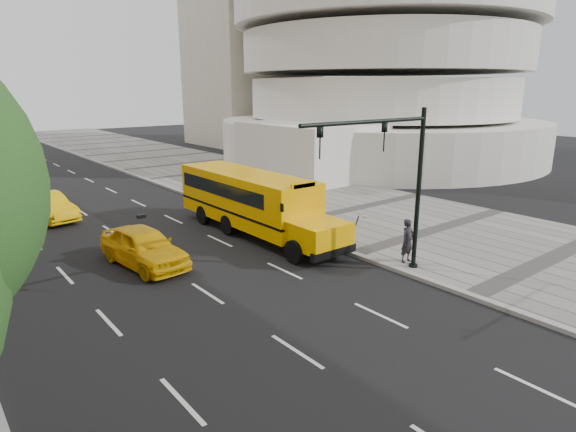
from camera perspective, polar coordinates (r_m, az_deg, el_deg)
ground at (r=22.20m, az=-13.67°, el=-4.12°), size 140.00×140.00×0.00m
sidewalk_museum at (r=29.04m, az=8.19°, el=0.82°), size 12.00×140.00×0.15m
curb_museum at (r=25.13m, az=-1.25°, el=-1.26°), size 0.30×140.00×0.15m
guggenheim at (r=53.92m, az=7.02°, el=21.76°), size 33.20×42.20×35.00m
school_bus at (r=24.11m, az=-4.56°, el=2.14°), size 2.96×11.56×3.19m
taxi_near at (r=20.55m, az=-16.72°, el=-3.50°), size 2.45×4.95×1.62m
taxi_far at (r=29.57m, az=-26.59°, el=0.97°), size 2.38×4.79×1.51m
pedestrian at (r=20.23m, az=13.99°, el=-2.86°), size 0.66×0.44×1.81m
traffic_signal at (r=17.94m, az=12.69°, el=4.96°), size 6.18×0.36×6.40m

